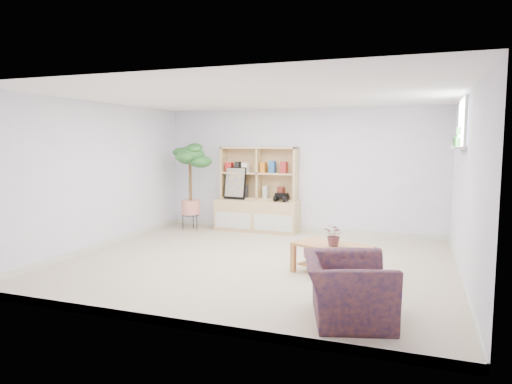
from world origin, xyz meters
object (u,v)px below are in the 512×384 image
(storage_unit, at_px, (257,189))
(armchair, at_px, (347,284))
(coffee_table, at_px, (332,259))
(floor_tree, at_px, (190,187))

(storage_unit, relative_size, armchair, 1.73)
(coffee_table, relative_size, floor_tree, 0.57)
(storage_unit, xyz_separation_m, armchair, (2.36, -3.96, -0.47))
(storage_unit, bearing_deg, coffee_table, -51.83)
(floor_tree, distance_m, armchair, 5.17)
(armchair, bearing_deg, storage_unit, 14.55)
(coffee_table, distance_m, armchair, 1.56)
(coffee_table, height_order, floor_tree, floor_tree)
(coffee_table, xyz_separation_m, floor_tree, (-3.23, 2.13, 0.67))
(storage_unit, xyz_separation_m, floor_tree, (-1.29, -0.35, 0.04))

